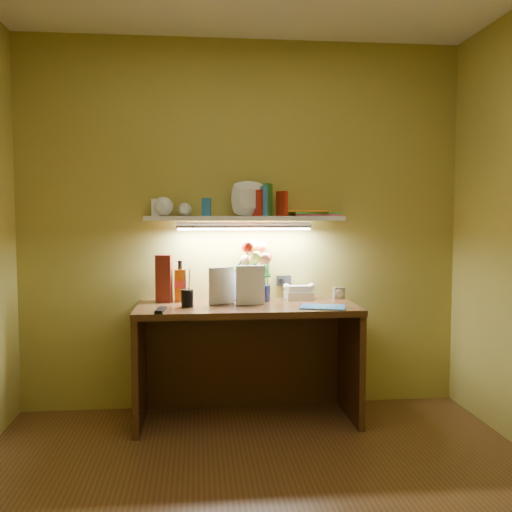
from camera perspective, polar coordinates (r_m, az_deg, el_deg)
The scene contains 13 objects.
desk at distance 3.72m, azimuth -0.90°, elevation -10.62°, with size 1.40×0.60×0.75m, color #331A0D.
flower_bouquet at distance 3.79m, azimuth -0.19°, elevation -1.67°, with size 0.24×0.24×0.38m, color #0D133A, non-canonical shape.
telephone at distance 3.88m, azimuth 4.31°, elevation -3.56°, with size 0.18×0.14×0.11m, color beige, non-canonical shape.
desk_clock at distance 3.96m, azimuth 8.27°, elevation -3.67°, with size 0.08×0.04×0.08m, color #B3B3B8.
whisky_bottle at distance 3.79m, azimuth -7.59°, elevation -2.51°, with size 0.07×0.07×0.27m, color #AA3F07, non-canonical shape.
whisky_box at distance 3.79m, azimuth -9.18°, elevation -2.23°, with size 0.10×0.10×0.31m, color #5D1C10.
pen_cup at distance 3.58m, azimuth -6.89°, elevation -3.60°, with size 0.08×0.08×0.18m, color black.
art_card at distance 3.82m, azimuth -2.58°, elevation -3.07°, with size 0.19×0.04×0.19m, color silver, non-canonical shape.
tv_remote at distance 3.43m, azimuth -9.51°, elevation -5.36°, with size 0.05×0.17×0.02m, color black.
blue_folder at distance 3.56m, azimuth 6.70°, elevation -5.08°, with size 0.27×0.20×0.01m, color #2568AB.
desk_book_a at distance 3.61m, azimuth -4.74°, elevation -3.06°, with size 0.18×0.02×0.24m, color beige.
desk_book_b at distance 3.62m, azimuth -2.02°, elevation -2.95°, with size 0.18×0.02×0.25m, color white.
wall_shelf at distance 3.78m, azimuth -0.94°, elevation 4.31°, with size 1.30×0.29×0.25m.
Camera 1 is at (-0.31, -2.39, 1.31)m, focal length 40.00 mm.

